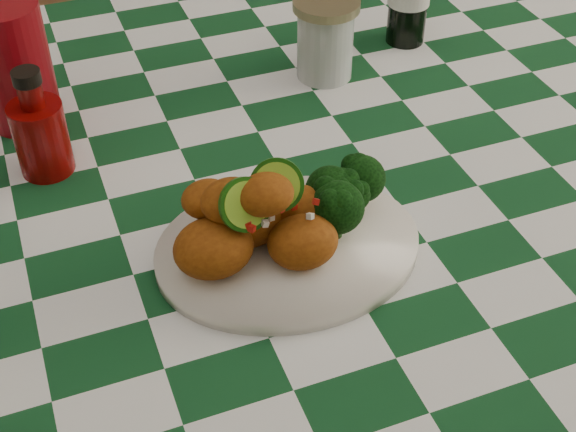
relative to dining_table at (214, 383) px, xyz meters
name	(u,v)px	position (x,y,z in m)	size (l,w,h in m)	color
dining_table	(214,383)	(0.00, 0.00, 0.00)	(1.66, 1.06, 0.79)	#10401D
plate	(288,249)	(0.06, -0.16, 0.40)	(0.28, 0.22, 0.02)	silver
fried_chicken_pile	(263,213)	(0.03, -0.16, 0.46)	(0.15, 0.11, 0.10)	#8D430D
broccoli_side	(352,195)	(0.13, -0.15, 0.44)	(0.09, 0.09, 0.06)	black
red_tumbler	(14,65)	(-0.17, 0.20, 0.47)	(0.09, 0.09, 0.16)	maroon
ketchup_bottle	(38,122)	(-0.16, 0.08, 0.46)	(0.06, 0.06, 0.13)	#650505
mason_jar	(325,39)	(0.24, 0.16, 0.45)	(0.09, 0.09, 0.11)	#B2BCBA
wooden_chair_right	(291,64)	(0.40, 0.71, 0.08)	(0.43, 0.45, 0.94)	#472814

